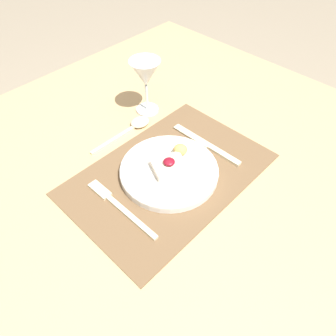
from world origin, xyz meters
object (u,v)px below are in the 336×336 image
object	(u,v)px
knife	(210,147)
spoon	(135,125)
dinner_plate	(168,170)
wine_glass_near	(145,75)
fork	(117,205)

from	to	relation	value
knife	spoon	world-z (taller)	spoon
dinner_plate	spoon	xyz separation A→B (m)	(0.06, 0.19, -0.01)
dinner_plate	wine_glass_near	xyz separation A→B (m)	(0.14, 0.23, 0.10)
dinner_plate	knife	world-z (taller)	dinner_plate
knife	wine_glass_near	distance (m)	0.27
dinner_plate	wine_glass_near	bearing A→B (deg)	57.44
knife	wine_glass_near	world-z (taller)	wine_glass_near
fork	dinner_plate	bearing A→B (deg)	-5.18
dinner_plate	fork	xyz separation A→B (m)	(-0.15, 0.02, -0.01)
wine_glass_near	dinner_plate	bearing A→B (deg)	-122.56
fork	knife	bearing A→B (deg)	-5.68
fork	wine_glass_near	xyz separation A→B (m)	(0.30, 0.21, 0.11)
spoon	wine_glass_near	distance (m)	0.14
spoon	wine_glass_near	size ratio (longest dim) A/B	1.24
dinner_plate	knife	distance (m)	0.14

